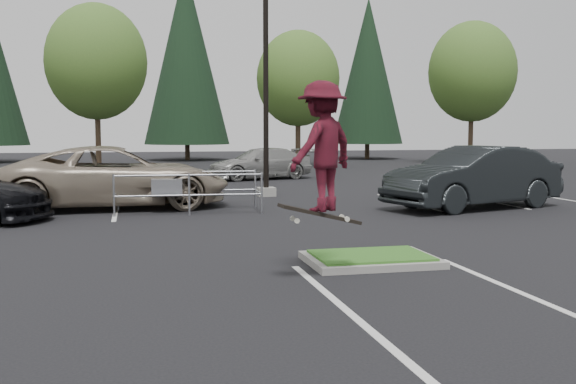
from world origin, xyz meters
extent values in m
plane|color=black|center=(0.00, 0.00, 0.00)|extent=(120.00, 120.00, 0.00)
cube|color=gray|center=(0.00, 0.00, 0.06)|extent=(2.20, 1.60, 0.12)
cube|color=#336620|center=(0.00, 0.00, 0.13)|extent=(1.95, 1.35, 0.05)
cube|color=silver|center=(-4.50, 9.00, 0.00)|extent=(0.12, 5.20, 0.01)
cube|color=silver|center=(-7.20, 9.00, 0.00)|extent=(0.12, 5.20, 0.01)
cube|color=silver|center=(4.50, 9.00, 0.00)|extent=(0.12, 5.20, 0.01)
cube|color=silver|center=(7.20, 9.00, 0.00)|extent=(0.12, 5.20, 0.01)
cube|color=silver|center=(9.90, 9.00, 0.00)|extent=(0.12, 5.20, 0.01)
cube|color=silver|center=(-1.35, -3.00, 0.00)|extent=(0.12, 6.00, 0.01)
cube|color=silver|center=(1.35, -3.00, 0.00)|extent=(0.12, 6.00, 0.01)
cube|color=gray|center=(0.50, 12.00, 0.15)|extent=(0.60, 0.60, 0.30)
cylinder|color=black|center=(0.50, 12.00, 5.00)|extent=(0.18, 0.18, 10.00)
cylinder|color=#38281C|center=(-6.00, 30.50, 1.75)|extent=(0.32, 0.32, 3.50)
ellipsoid|color=#3E6826|center=(-6.00, 30.50, 6.26)|extent=(5.89, 5.89, 6.77)
sphere|color=#3E6826|center=(-5.40, 30.20, 5.52)|extent=(3.68, 3.68, 3.68)
sphere|color=#3E6826|center=(-6.50, 30.90, 5.70)|extent=(4.05, 4.05, 4.05)
cylinder|color=#38281C|center=(6.00, 29.80, 1.52)|extent=(0.32, 0.32, 3.04)
ellipsoid|color=#3E6826|center=(6.00, 29.80, 5.44)|extent=(5.12, 5.12, 5.89)
sphere|color=#3E6826|center=(6.60, 29.50, 4.80)|extent=(3.20, 3.20, 3.20)
sphere|color=#3E6826|center=(5.50, 30.20, 4.96)|extent=(3.52, 3.52, 3.52)
cylinder|color=#38281C|center=(18.00, 30.30, 1.71)|extent=(0.32, 0.32, 3.42)
ellipsoid|color=#3E6826|center=(18.00, 30.30, 6.12)|extent=(5.76, 5.76, 6.62)
sphere|color=#3E6826|center=(18.60, 30.00, 5.40)|extent=(3.60, 3.60, 3.60)
sphere|color=#3E6826|center=(17.50, 30.70, 5.58)|extent=(3.96, 3.96, 3.96)
cylinder|color=#38281C|center=(0.00, 40.50, 0.60)|extent=(0.36, 0.36, 1.20)
cone|color=black|center=(0.00, 40.50, 7.85)|extent=(6.38, 6.38, 13.30)
cylinder|color=#38281C|center=(14.00, 39.50, 0.60)|extent=(0.36, 0.36, 1.20)
cone|color=black|center=(14.00, 39.50, 6.85)|extent=(5.50, 5.50, 11.30)
cylinder|color=#95979E|center=(-4.51, 7.41, 0.57)|extent=(0.06, 0.06, 1.14)
cylinder|color=#95979E|center=(-4.44, 8.79, 0.57)|extent=(0.06, 0.06, 1.14)
cylinder|color=#95979E|center=(-2.53, 7.31, 0.57)|extent=(0.06, 0.06, 1.14)
cylinder|color=#95979E|center=(-2.47, 8.69, 0.57)|extent=(0.06, 0.06, 1.14)
cylinder|color=#95979E|center=(-0.56, 7.21, 0.57)|extent=(0.06, 0.06, 1.14)
cylinder|color=#95979E|center=(-0.49, 8.59, 0.57)|extent=(0.06, 0.06, 1.14)
cylinder|color=#95979E|center=(-2.53, 7.31, 0.54)|extent=(3.95, 0.24, 0.05)
cylinder|color=#95979E|center=(-2.53, 7.31, 1.09)|extent=(3.95, 0.24, 0.05)
cylinder|color=#95979E|center=(-2.47, 8.69, 0.54)|extent=(3.95, 0.24, 0.05)
cylinder|color=#95979E|center=(-2.47, 8.69, 1.09)|extent=(3.95, 0.24, 0.05)
cube|color=#95979E|center=(-3.09, 8.03, 0.71)|extent=(0.86, 0.55, 0.47)
cube|color=black|center=(-1.20, -1.00, 1.02)|extent=(1.30, 0.48, 0.35)
cylinder|color=silver|center=(-1.60, -1.13, 0.94)|extent=(0.08, 0.05, 0.08)
cylinder|color=silver|center=(-1.60, -0.87, 0.94)|extent=(0.08, 0.05, 0.08)
cylinder|color=silver|center=(-0.80, -1.13, 0.94)|extent=(0.08, 0.05, 0.08)
cylinder|color=silver|center=(-0.80, -0.87, 0.94)|extent=(0.08, 0.05, 0.08)
imported|color=maroon|center=(-1.20, -1.00, 2.06)|extent=(1.47, 1.33, 1.98)
imported|color=gray|center=(-4.50, 9.51, 0.92)|extent=(6.69, 3.26, 1.83)
imported|color=black|center=(5.73, 7.06, 0.91)|extent=(5.86, 3.47, 1.83)
imported|color=#9E9D99|center=(1.80, 19.88, 0.73)|extent=(5.37, 3.34, 1.45)
camera|label=1|loc=(-3.97, -10.90, 2.32)|focal=42.00mm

